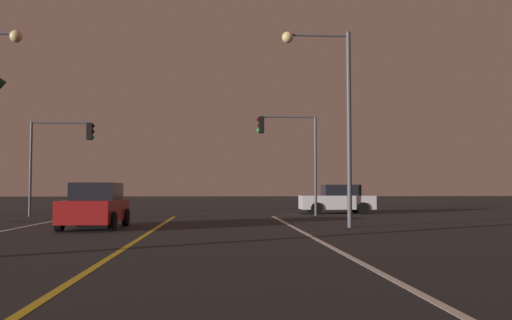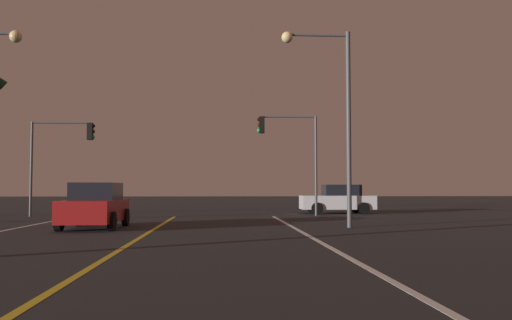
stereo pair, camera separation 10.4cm
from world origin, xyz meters
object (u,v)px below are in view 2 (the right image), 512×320
car_oncoming (95,206)px  traffic_light_near_left (63,145)px  car_crossing_side (338,200)px  traffic_light_near_right (288,141)px  street_lamp_right_far (332,100)px

car_oncoming → traffic_light_near_left: size_ratio=0.86×
car_crossing_side → traffic_light_near_right: 5.22m
traffic_light_near_left → street_lamp_right_far: size_ratio=0.67×
traffic_light_near_left → street_lamp_right_far: bearing=-35.0°
car_crossing_side → traffic_light_near_right: (-3.29, -2.45, 3.23)m
traffic_light_near_left → street_lamp_right_far: street_lamp_right_far is taller
traffic_light_near_left → street_lamp_right_far: 15.44m
car_oncoming → traffic_light_near_right: 12.38m
car_oncoming → street_lamp_right_far: bearing=88.4°
car_oncoming → car_crossing_side: bearing=133.6°
car_crossing_side → car_oncoming: 16.01m
car_crossing_side → street_lamp_right_far: street_lamp_right_far is taller
car_oncoming → street_lamp_right_far: 9.79m
car_crossing_side → street_lamp_right_far: 12.28m
traffic_light_near_right → street_lamp_right_far: 8.90m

